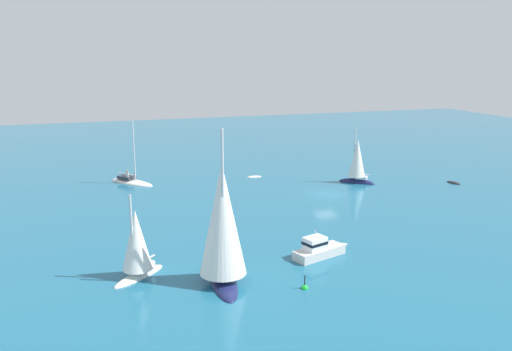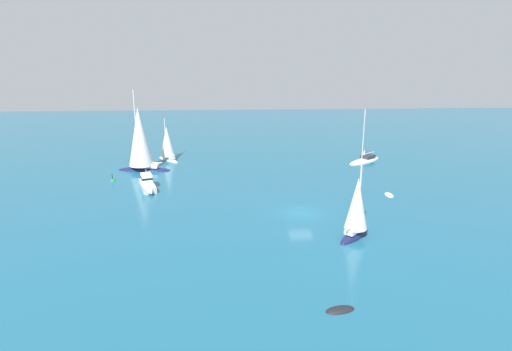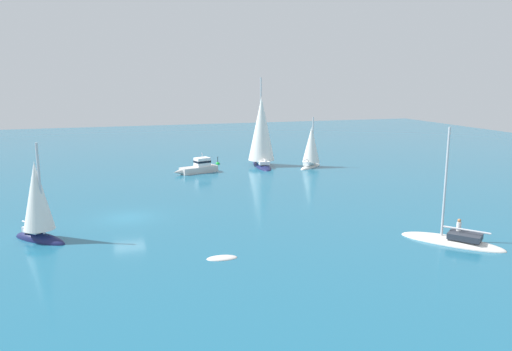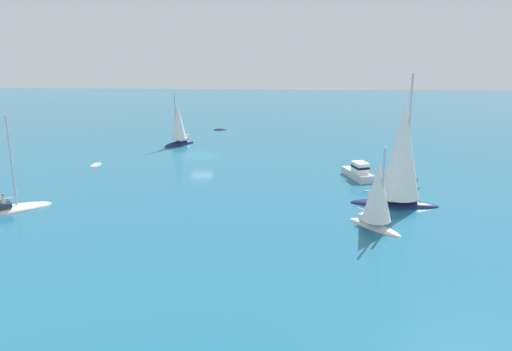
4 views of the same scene
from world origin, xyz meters
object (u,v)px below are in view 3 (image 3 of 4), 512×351
at_px(yacht_1, 38,206).
at_px(sailboat, 261,134).
at_px(powerboat, 198,167).
at_px(tender, 222,258).
at_px(sloop, 311,148).
at_px(channel_buoy, 218,164).
at_px(yacht, 453,241).

bearing_deg(yacht_1, sailboat, 88.31).
xyz_separation_m(powerboat, tender, (3.98, 28.99, -0.67)).
bearing_deg(yacht_1, tender, 11.10).
relative_size(yacht_1, tender, 3.67).
relative_size(sailboat, sloop, 1.74).
bearing_deg(powerboat, channel_buoy, -142.79).
height_order(powerboat, channel_buoy, powerboat).
xyz_separation_m(sloop, channel_buoy, (10.93, -5.75, -2.42)).
distance_m(sloop, channel_buoy, 12.59).
bearing_deg(sloop, channel_buoy, 112.46).
distance_m(yacht, sloop, 30.44).
xyz_separation_m(powerboat, yacht, (-12.12, 30.83, -0.53)).
relative_size(powerboat, channel_buoy, 4.45).
distance_m(powerboat, sloop, 14.64).
xyz_separation_m(sailboat, channel_buoy, (5.18, -2.87, -4.20)).
bearing_deg(sailboat, sloop, -110.03).
distance_m(yacht_1, sloop, 36.66).
xyz_separation_m(powerboat, yacht_1, (15.45, 21.69, 1.82)).
relative_size(powerboat, yacht_1, 0.76).
bearing_deg(yacht, tender, 44.67).
bearing_deg(yacht_1, channel_buoy, 98.26).
height_order(yacht, channel_buoy, yacht).
height_order(sailboat, sloop, sailboat).
bearing_deg(yacht, powerboat, -17.35).
xyz_separation_m(sloop, tender, (18.50, 28.42, -2.43)).
xyz_separation_m(yacht, sloop, (-2.40, -30.26, 2.30)).
bearing_deg(sloop, powerboat, 137.94).
xyz_separation_m(yacht, yacht_1, (27.57, -9.14, 2.35)).
bearing_deg(yacht_1, yacht, 25.24).
height_order(yacht, sloop, yacht).
distance_m(powerboat, tender, 29.27).
relative_size(yacht, yacht_1, 1.13).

